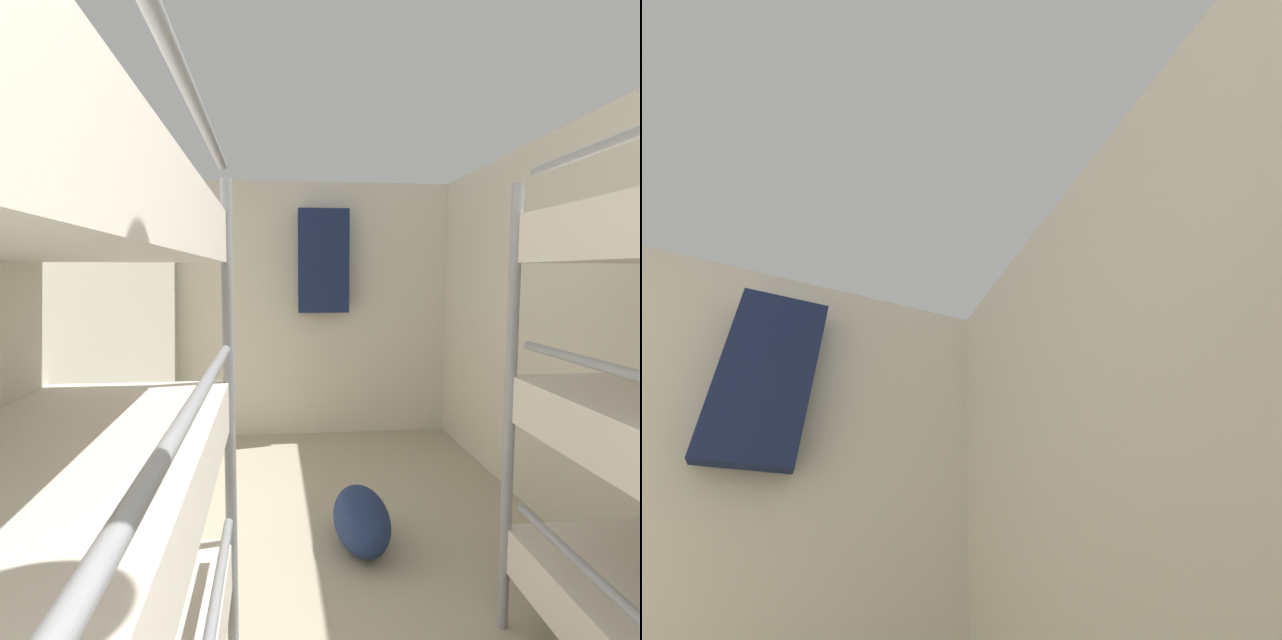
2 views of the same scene
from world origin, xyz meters
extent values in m
cube|color=beige|center=(-1.25, 2.51, 1.14)|extent=(0.06, 5.14, 2.28)
cube|color=beige|center=(0.00, 5.05, 1.14)|extent=(2.55, 0.06, 2.28)
cylinder|color=gray|center=(-0.56, 2.42, 0.91)|extent=(0.04, 0.04, 1.82)
cube|color=silver|center=(-0.89, 1.50, 0.97)|extent=(0.66, 1.89, 0.19)
cylinder|color=gray|center=(-0.56, 1.50, 1.21)|extent=(0.03, 1.61, 0.03)
cylinder|color=gray|center=(-0.56, 1.50, 1.84)|extent=(0.03, 1.61, 0.03)
cylinder|color=gray|center=(0.56, 2.42, 0.91)|extent=(0.04, 0.04, 1.82)
ellipsoid|color=navy|center=(0.08, 3.09, 0.15)|extent=(0.30, 0.59, 0.30)
cube|color=#192347|center=(0.06, 4.90, 1.58)|extent=(0.44, 0.12, 0.90)
camera|label=1|loc=(-0.40, 0.54, 1.47)|focal=28.00mm
camera|label=2|loc=(0.22, 2.72, 0.63)|focal=24.00mm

